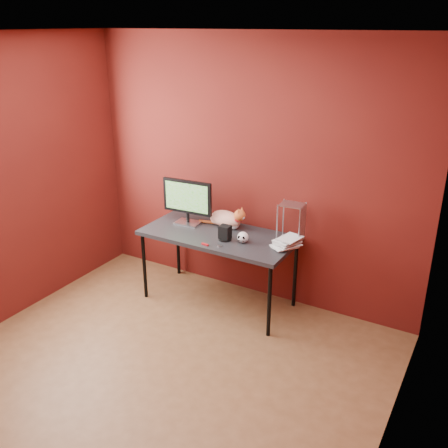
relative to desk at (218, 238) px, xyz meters
The scene contains 11 objects.
room 1.57m from the desk, 83.75° to the right, with size 3.52×3.52×2.61m.
desk is the anchor object (origin of this frame).
monitor 0.51m from the desk, 169.78° to the left, with size 0.53×0.19×0.46m.
cat 0.24m from the desk, 96.94° to the left, with size 0.52×0.25×0.24m.
skull_mug 0.33m from the desk, 12.06° to the right, with size 0.11×0.11×0.10m.
speaker 0.20m from the desk, 36.30° to the right, with size 0.13×0.13×0.14m.
book_stack 0.88m from the desk, ahead, with size 0.27×0.28×1.13m.
wire_rack 0.74m from the desk, 16.30° to the left, with size 0.23×0.19×0.37m.
pocket_knife 0.30m from the desk, 84.38° to the right, with size 0.07×0.02×0.01m, color #9A0B12.
black_gadget 0.18m from the desk, 42.15° to the right, with size 0.05×0.03×0.02m, color black.
washer 0.29m from the desk, 57.05° to the right, with size 0.05×0.05×0.00m, color #ACADB1.
Camera 1 is at (2.11, -2.47, 2.66)m, focal length 40.00 mm.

